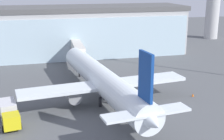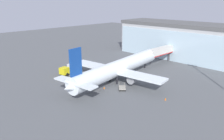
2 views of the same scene
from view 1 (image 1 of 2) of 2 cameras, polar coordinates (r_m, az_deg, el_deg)
The scene contains 8 objects.
ground at distance 48.18m, azimuth 2.10°, elevation -7.72°, with size 240.00×240.00×0.00m, color #545659.
terminal_building at distance 85.54m, azimuth -5.03°, elevation 7.22°, with size 55.12×16.84×13.05m.
jet_bridge at distance 72.82m, azimuth -6.33°, elevation 3.86°, with size 2.46×13.26×5.64m.
airplane at distance 51.31m, azimuth -1.69°, elevation -1.93°, with size 28.07×38.12×11.54m.
catering_truck at distance 46.66m, azimuth -18.34°, elevation -7.42°, with size 3.63×7.59×2.65m.
baggage_cart at distance 50.11m, azimuth 4.84°, elevation -6.20°, with size 3.13×3.09×1.50m.
safety_cone_nose at distance 46.83m, azimuth 1.80°, elevation -8.07°, with size 0.36×0.36×0.55m, color orange.
safety_cone_wingtip at distance 56.21m, azimuth 14.57°, elevation -4.43°, with size 0.36×0.36×0.55m, color orange.
Camera 1 is at (-11.56, -42.63, 19.24)m, focal length 50.00 mm.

